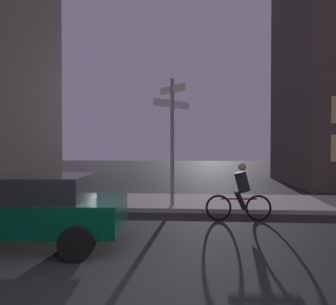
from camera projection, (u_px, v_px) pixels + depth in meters
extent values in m
plane|color=#232326|center=(125.00, 288.00, 4.24)|extent=(80.00, 80.00, 0.00)
cube|color=#9E9991|center=(161.00, 202.00, 10.53)|extent=(40.00, 2.90, 0.14)
cylinder|color=gray|center=(172.00, 142.00, 9.58)|extent=(0.12, 0.12, 4.15)
cube|color=beige|center=(172.00, 89.00, 9.55)|extent=(0.86, 0.86, 0.24)
cube|color=white|center=(172.00, 104.00, 9.56)|extent=(1.13, 1.13, 0.24)
cube|color=#05472D|center=(24.00, 214.00, 6.06)|extent=(4.18, 2.01, 0.61)
cube|color=#23282D|center=(36.00, 187.00, 6.05)|extent=(2.25, 1.73, 0.50)
cylinder|color=black|center=(76.00, 243.00, 5.22)|extent=(0.65, 0.27, 0.64)
cylinder|color=black|center=(98.00, 220.00, 6.94)|extent=(0.65, 0.27, 0.64)
torus|color=black|center=(219.00, 208.00, 8.12)|extent=(0.72, 0.08, 0.72)
torus|color=black|center=(258.00, 208.00, 8.08)|extent=(0.72, 0.08, 0.72)
cylinder|color=red|center=(238.00, 199.00, 8.10)|extent=(1.00, 0.08, 0.04)
cylinder|color=#26262D|center=(242.00, 182.00, 8.08)|extent=(0.46, 0.33, 0.61)
sphere|color=tan|center=(242.00, 167.00, 8.08)|extent=(0.22, 0.22, 0.22)
cylinder|color=black|center=(241.00, 201.00, 8.01)|extent=(0.34, 0.13, 0.55)
cylinder|color=black|center=(240.00, 199.00, 8.19)|extent=(0.34, 0.13, 0.55)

